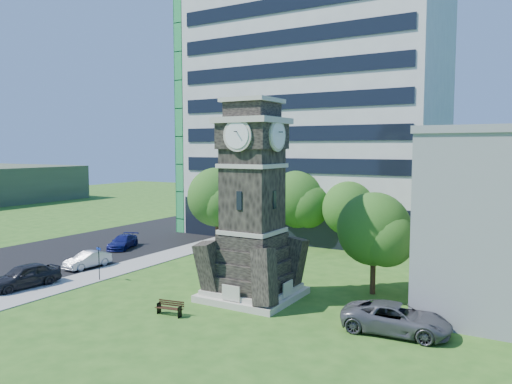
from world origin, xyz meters
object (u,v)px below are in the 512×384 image
Objects in this scene: car_street_mid at (88,260)px; car_east_lot at (396,318)px; clock_tower at (252,213)px; car_street_north at (123,242)px; street_sign at (99,259)px; car_street_south at (24,276)px; park_bench at (170,307)px.

car_east_lot reaches higher than car_street_mid.
car_east_lot is at bearing -9.09° from clock_tower.
street_sign reaches higher than car_street_north.
street_sign is (-20.58, -0.52, 0.75)m from car_east_lot.
street_sign is (2.90, 3.80, 0.71)m from car_street_south.
car_street_north reaches higher than park_bench.
car_east_lot is at bearing 7.07° from park_bench.
street_sign is at bearing 150.44° from park_bench.
car_street_mid reaches higher than car_street_north.
park_bench is at bearing 103.12° from car_east_lot.
clock_tower reaches higher than car_street_south.
park_bench is 9.60m from street_sign.
car_street_mid is at bearing 81.76° from car_east_lot.
car_street_north is at bearing 68.49° from car_east_lot.
street_sign is at bearing 59.59° from car_street_south.
clock_tower is at bearing 29.17° from car_street_south.
park_bench is (-2.31, -5.13, -4.85)m from clock_tower.
car_street_north is at bearing 113.94° from car_street_south.
car_east_lot is at bearing -0.26° from car_street_mid.
car_street_north is 19.90m from park_bench.
car_street_mid is 0.90× the size of car_street_north.
car_street_south reaches higher than car_street_north.
car_street_south is 1.11× the size of car_street_north.
car_east_lot is (24.27, -1.65, 0.13)m from car_street_mid.
street_sign is (-9.01, 3.13, 1.07)m from park_bench.
street_sign is at bearing -26.83° from car_street_mid.
clock_tower is at bearing 2.98° from car_street_mid.
car_east_lot reaches higher than park_bench.
car_street_mid reaches higher than park_bench.
clock_tower is 10.42m from car_east_lot.
clock_tower is 3.26× the size of car_street_mid.
clock_tower is 5.10× the size of street_sign.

